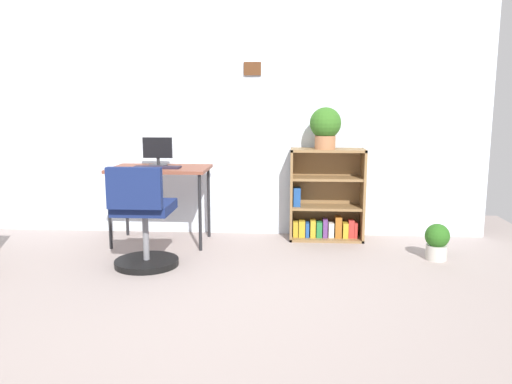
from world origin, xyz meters
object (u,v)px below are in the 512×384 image
object	(u,v)px
bookshelf_low	(326,200)
potted_plant_on_shelf	(325,126)
monitor	(158,152)
potted_plant_floor	(437,241)
desk	(160,174)
office_chair	(143,223)
keyboard	(157,167)

from	to	relation	value
bookshelf_low	potted_plant_on_shelf	bearing A→B (deg)	-110.90
monitor	potted_plant_floor	size ratio (longest dim) A/B	0.90
desk	monitor	bearing A→B (deg)	113.39
monitor	office_chair	bearing A→B (deg)	-84.02
office_chair	monitor	bearing A→B (deg)	95.98
keyboard	potted_plant_floor	world-z (taller)	keyboard
bookshelf_low	potted_plant_on_shelf	xyz separation A→B (m)	(-0.02, -0.05, 0.71)
monitor	office_chair	xyz separation A→B (m)	(0.09, -0.86, -0.49)
keyboard	potted_plant_floor	bearing A→B (deg)	-6.89
desk	keyboard	xyz separation A→B (m)	(-0.00, -0.08, 0.07)
potted_plant_floor	bookshelf_low	bearing A→B (deg)	144.48
keyboard	potted_plant_on_shelf	world-z (taller)	potted_plant_on_shelf
desk	keyboard	world-z (taller)	keyboard
desk	potted_plant_on_shelf	bearing A→B (deg)	7.80
keyboard	office_chair	size ratio (longest dim) A/B	0.51
potted_plant_on_shelf	potted_plant_floor	bearing A→B (deg)	-32.61
desk	office_chair	world-z (taller)	office_chair
desk	monitor	xyz separation A→B (m)	(-0.04, 0.10, 0.20)
monitor	potted_plant_floor	distance (m)	2.64
desk	potted_plant_floor	world-z (taller)	desk
office_chair	potted_plant_on_shelf	world-z (taller)	potted_plant_on_shelf
desk	potted_plant_on_shelf	xyz separation A→B (m)	(1.54, 0.21, 0.44)
bookshelf_low	office_chair	bearing A→B (deg)	-145.73
keyboard	office_chair	bearing A→B (deg)	-85.55
monitor	office_chair	distance (m)	0.99
bookshelf_low	potted_plant_floor	size ratio (longest dim) A/B	2.84
bookshelf_low	potted_plant_on_shelf	world-z (taller)	potted_plant_on_shelf
desk	office_chair	bearing A→B (deg)	-86.37
monitor	keyboard	xyz separation A→B (m)	(0.04, -0.18, -0.12)
desk	keyboard	size ratio (longest dim) A/B	2.12
monitor	potted_plant_on_shelf	world-z (taller)	potted_plant_on_shelf
monitor	desk	bearing A→B (deg)	-66.61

